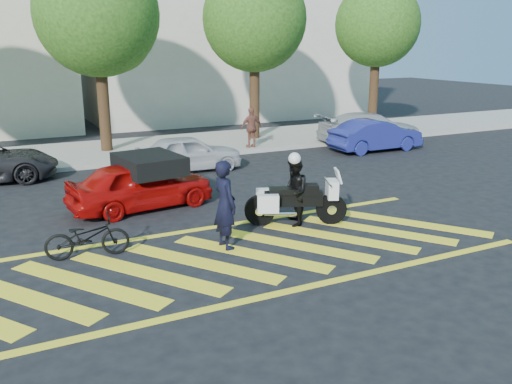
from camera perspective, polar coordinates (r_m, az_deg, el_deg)
name	(u,v)px	position (r m, az deg, el deg)	size (l,w,h in m)	color
ground	(229,258)	(11.15, -2.91, -6.91)	(90.00, 90.00, 0.00)	black
sidewalk	(107,152)	(22.25, -15.39, 4.08)	(60.00, 5.00, 0.15)	#9E998E
crosswalk	(227,258)	(11.13, -3.10, -6.93)	(12.33, 4.00, 0.01)	yellow
building_right	(225,21)	(33.19, -3.30, 17.57)	(16.00, 8.00, 11.00)	beige
tree_center	(101,19)	(21.97, -16.05, 17.10)	(4.60, 4.60, 7.56)	black
tree_right	(256,23)	(24.07, 0.05, 17.34)	(4.40, 4.40, 7.41)	black
tree_far_right	(378,28)	(27.58, 12.77, 16.52)	(4.00, 4.00, 7.10)	black
officer_bike	(225,205)	(11.39, -3.28, -1.35)	(0.69, 0.46, 1.90)	black
bicycle	(87,237)	(11.53, -17.36, -4.53)	(0.58, 1.67, 0.88)	black
police_motorcycle	(294,201)	(12.98, 4.04, -0.92)	(2.33, 1.33, 1.09)	black
officer_moto	(294,192)	(12.89, 4.02, 0.01)	(0.79, 0.62, 1.63)	black
red_convertible	(141,185)	(14.50, -12.01, 0.75)	(1.52, 3.79, 1.29)	#A60907
parked_mid_right	(189,153)	(18.65, -7.09, 4.10)	(1.45, 3.60, 1.23)	#B4B3B8
parked_right	(376,135)	(22.51, 12.50, 5.85)	(1.35, 3.87, 1.28)	navy
parked_far_right	(370,128)	(24.08, 11.92, 6.58)	(1.89, 4.65, 1.35)	#9EA1A5
pedestrian_right	(252,128)	(21.90, -0.47, 6.79)	(0.94, 0.39, 1.61)	brown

